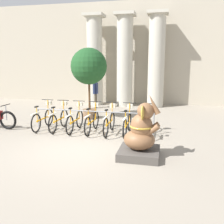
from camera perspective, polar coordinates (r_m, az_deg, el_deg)
name	(u,v)px	position (r m, az deg, el deg)	size (l,w,h in m)	color
ground_plane	(80,149)	(7.52, -7.39, -8.41)	(60.00, 60.00, 0.00)	gray
building_facade	(128,54)	(15.43, 3.60, 13.19)	(20.00, 0.20, 6.00)	#B2A893
column_left	(95,60)	(14.85, -3.95, 11.79)	(1.12, 1.12, 5.16)	#BCB7A8
column_middle	(125,60)	(14.44, 2.93, 11.81)	(1.12, 1.12, 5.16)	#BCB7A8
column_right	(156,60)	(14.24, 10.10, 11.66)	(1.12, 1.12, 5.16)	#BCB7A8
bike_rack	(93,115)	(9.19, -4.38, -0.63)	(4.53, 0.05, 0.77)	gray
bicycle_0	(43,118)	(9.90, -15.46, -1.35)	(0.48, 1.71, 1.07)	black
bicycle_1	(59,119)	(9.62, -12.00, -1.56)	(0.48, 1.71, 1.07)	black
bicycle_2	(75,120)	(9.35, -8.40, -1.80)	(0.48, 1.71, 1.07)	black
bicycle_3	(92,121)	(9.14, -4.55, -2.03)	(0.48, 1.71, 1.07)	black
bicycle_4	(109,122)	(8.94, -0.60, -2.30)	(0.48, 1.71, 1.07)	black
bicycle_5	(128,123)	(8.82, 3.56, -2.51)	(0.48, 1.71, 1.07)	black
bicycle_6	(146,124)	(8.77, 7.82, -2.68)	(0.48, 1.71, 1.07)	black
elephant_statue	(141,136)	(6.75, 6.60, -5.50)	(1.09, 1.09, 1.74)	#4C4742
person_pedestrian	(96,91)	(13.73, -3.79, 4.93)	(0.22, 0.47, 1.63)	brown
potted_tree	(89,68)	(11.16, -5.31, 9.94)	(1.60, 1.60, 3.13)	brown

